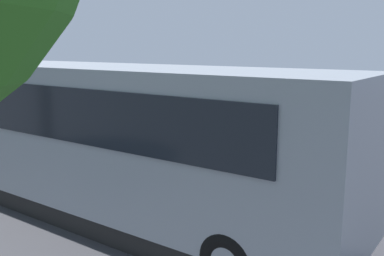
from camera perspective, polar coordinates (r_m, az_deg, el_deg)
ground_plane at (r=14.43m, az=2.36°, el=-4.04°), size 80.00×80.00×0.00m
tour_bus at (r=9.68m, az=-11.64°, el=-1.54°), size 11.13×2.63×3.25m
spectator_far_left at (r=10.26m, az=7.72°, el=-4.17°), size 0.58×0.37×1.76m
spectator_left at (r=11.12m, az=2.80°, el=-3.24°), size 0.57×0.31×1.67m
spectator_centre at (r=11.99m, az=-3.24°, el=-2.13°), size 0.58×0.37×1.70m
spectator_right at (r=12.70m, az=-7.63°, el=-1.59°), size 0.57×0.39×1.67m
spectator_far_right at (r=13.58m, az=-11.28°, el=-0.46°), size 0.58×0.37×1.80m
parked_motorcycle_silver at (r=12.82m, az=-12.00°, el=-3.92°), size 2.05×0.58×0.99m
stunt_motorcycle at (r=17.13m, az=0.62°, el=1.90°), size 1.87×0.65×1.89m
traffic_cone at (r=16.22m, az=8.77°, el=-1.41°), size 0.34×0.34×0.63m
bay_line_a at (r=12.93m, az=22.94°, el=-6.62°), size 0.25×4.22×0.01m
bay_line_b at (r=13.66m, az=12.46°, el=-5.12°), size 0.24×3.83×0.01m
bay_line_c at (r=14.80m, az=3.36°, el=-3.66°), size 0.25×4.01×0.01m
bay_line_d at (r=16.26m, az=-4.25°, el=-2.37°), size 0.26×4.53×0.01m
bay_line_e at (r=17.96m, az=-10.51°, el=-1.27°), size 0.26×4.48×0.01m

